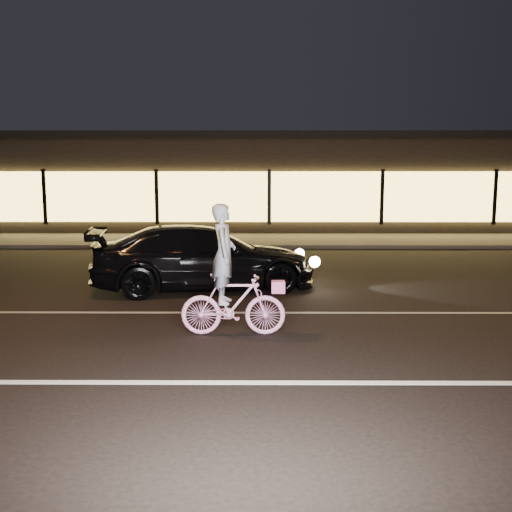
{
  "coord_description": "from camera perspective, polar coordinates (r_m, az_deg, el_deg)",
  "views": [
    {
      "loc": [
        -0.41,
        -8.03,
        2.47
      ],
      "look_at": [
        -0.45,
        0.6,
        1.24
      ],
      "focal_mm": 40.0,
      "sensor_mm": 36.0,
      "label": 1
    }
  ],
  "objects": [
    {
      "name": "ground",
      "position": [
        8.41,
        3.1,
        -8.95
      ],
      "size": [
        90.0,
        90.0,
        0.0
      ],
      "primitive_type": "plane",
      "color": "black",
      "rests_on": "ground"
    },
    {
      "name": "sedan",
      "position": [
        12.35,
        -5.23,
        -0.16
      ],
      "size": [
        5.07,
        2.79,
        1.39
      ],
      "rotation": [
        0.0,
        0.0,
        1.75
      ],
      "color": "black",
      "rests_on": "ground"
    },
    {
      "name": "lane_stripe_far",
      "position": [
        10.33,
        2.56,
        -5.68
      ],
      "size": [
        60.0,
        0.1,
        0.01
      ],
      "primitive_type": "cube",
      "color": "gray",
      "rests_on": "ground"
    },
    {
      "name": "lane_stripe_near",
      "position": [
        6.99,
        3.71,
        -12.53
      ],
      "size": [
        60.0,
        0.12,
        0.01
      ],
      "primitive_type": "cube",
      "color": "silver",
      "rests_on": "ground"
    },
    {
      "name": "sidewalk",
      "position": [
        21.17,
        1.4,
        1.58
      ],
      "size": [
        30.0,
        4.0,
        0.12
      ],
      "primitive_type": "cube",
      "color": "#383533",
      "rests_on": "ground"
    },
    {
      "name": "cyclist",
      "position": [
        8.78,
        -2.56,
        -3.33
      ],
      "size": [
        1.62,
        0.56,
        2.04
      ],
      "rotation": [
        0.0,
        0.0,
        1.57
      ],
      "color": "#FF3EAE",
      "rests_on": "ground"
    },
    {
      "name": "storefront",
      "position": [
        27.0,
        1.18,
        7.43
      ],
      "size": [
        25.4,
        8.42,
        4.2
      ],
      "color": "black",
      "rests_on": "ground"
    }
  ]
}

